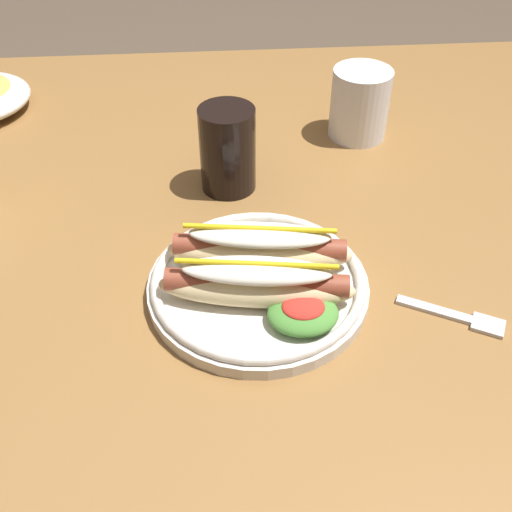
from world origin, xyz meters
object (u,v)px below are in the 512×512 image
object	(u,v)px
hot_dog_plate	(260,277)
fork	(459,317)
soda_cup	(228,150)
extra_cup	(360,104)

from	to	relation	value
hot_dog_plate	fork	world-z (taller)	hot_dog_plate
fork	soda_cup	xyz separation A→B (m)	(-0.25, 0.28, 0.06)
fork	soda_cup	world-z (taller)	soda_cup
hot_dog_plate	fork	size ratio (longest dim) A/B	2.24
hot_dog_plate	extra_cup	xyz separation A→B (m)	(0.19, 0.35, 0.03)
hot_dog_plate	fork	distance (m)	0.23
fork	soda_cup	distance (m)	0.38
soda_cup	extra_cup	bearing A→B (deg)	31.20
fork	extra_cup	xyz separation A→B (m)	(-0.03, 0.41, 0.05)
soda_cup	hot_dog_plate	bearing A→B (deg)	-83.27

